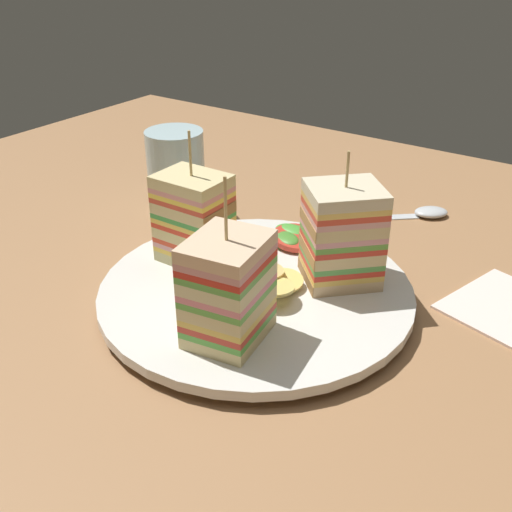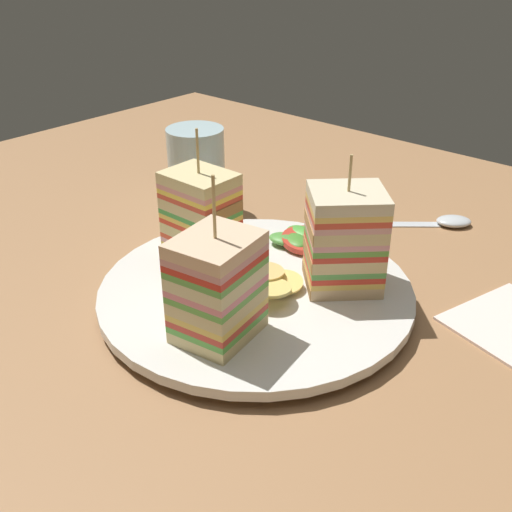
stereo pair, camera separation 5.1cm
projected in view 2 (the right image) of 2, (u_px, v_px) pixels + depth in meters
The scene contains 9 objects.
ground_plane at pixel (256, 310), 54.04cm from camera, with size 118.14×97.60×1.80cm, color #9E7048.
plate at pixel (256, 292), 53.13cm from camera, with size 27.37×27.37×1.62cm.
sandwich_wedge_0 at pixel (344, 239), 51.08cm from camera, with size 8.31×8.30×11.86cm.
sandwich_wedge_1 at pixel (201, 216), 55.63cm from camera, with size 6.28×4.85×12.41cm.
sandwich_wedge_2 at pixel (217, 288), 44.78cm from camera, with size 6.11×6.97×13.03cm.
chip_pile at pixel (269, 282), 51.54cm from camera, with size 6.53×6.85×1.79cm.
salad_garnish at pixel (298, 238), 59.46cm from camera, with size 6.19×5.37×1.45cm.
spoon at pixel (437, 222), 66.97cm from camera, with size 12.58×11.25×1.00cm.
drinking_glass at pixel (197, 176), 68.86cm from camera, with size 6.42×6.42×9.70cm.
Camera 2 is at (29.71, -33.79, 29.42)cm, focal length 42.48 mm.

